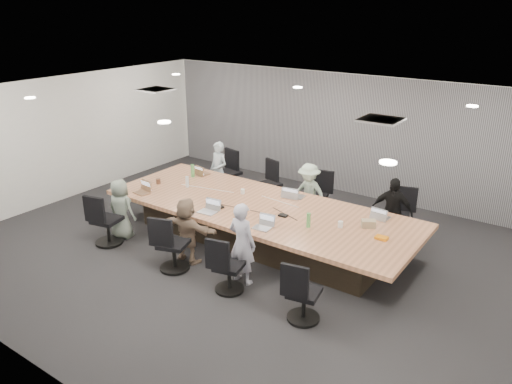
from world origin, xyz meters
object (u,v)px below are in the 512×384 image
Objects in this scene: stapler at (239,214)px; laptop_2 at (295,196)px; chair_0 at (228,176)px; chair_1 at (269,188)px; person_2 at (309,193)px; laptop_6 at (262,228)px; laptop_3 at (381,217)px; snack_packet at (382,238)px; person_3 at (392,211)px; person_5 at (187,230)px; bottle_clear at (187,182)px; chair_6 at (229,270)px; chair_4 at (107,224)px; chair_7 at (304,297)px; person_6 at (242,243)px; laptop_0 at (203,174)px; bottle_green_left at (193,171)px; canvas_bag at (368,224)px; laptop_4 at (142,193)px; chair_5 at (174,248)px; laptop_5 at (207,212)px; person_0 at (219,171)px; bottle_green_right at (309,220)px; mug_brown at (158,181)px; conference_table at (259,222)px; chair_2 at (316,199)px; person_4 at (121,209)px.

laptop_2 is at bearing 65.72° from stapler.
chair_0 is at bearing 121.99° from stapler.
person_2 reaches higher than chair_1.
laptop_6 is 0.69m from stapler.
laptop_6 is at bearing 148.78° from chair_0.
snack_packet reaches higher than laptop_3.
laptop_6 is (0.30, -1.60, 0.00)m from laptop_2.
person_5 is at bearing -141.83° from person_3.
chair_1 is 3.43× the size of bottle_clear.
chair_6 is at bearing 160.89° from person_5.
chair_0 is at bearing 74.09° from chair_4.
person_6 is at bearing 155.09° from chair_7.
laptop_0 is 0.87m from bottle_clear.
laptop_3 is 0.25× the size of person_5.
person_6 is at bearing 143.10° from chair_0.
chair_1 reaches higher than chair_7.
bottle_green_left is 4.18m from canvas_bag.
stapler is 2.26m from canvas_bag.
laptop_0 is 0.93× the size of laptop_3.
person_6 is at bearing -2.89° from laptop_4.
person_6 is (2.67, -3.05, 0.26)m from chair_0.
laptop_5 is at bearing 71.84° from chair_5.
person_0 is at bearing 86.09° from bottle_green_left.
bottle_clear is 1.83m from stapler.
person_5 is 4.71× the size of bottle_green_right.
chair_6 is 0.48m from person_6.
mug_brown is at bearing 164.09° from laptop_6.
stapler reaches higher than snack_packet.
person_6 is 0.55m from laptop_6.
bottle_green_right is 1.12× the size of bottle_clear.
laptop_4 is 0.23× the size of person_6.
chair_0 is 2.84× the size of laptop_3.
bottle_clear reaches higher than conference_table.
person_3 is at bearing 8.60° from person_0.
person_5 reaches higher than laptop_3.
laptop_2 is 2.26m from snack_packet.
chair_5 is 2.73× the size of laptop_6.
chair_2 is 1.82m from person_3.
chair_2 is at bearing -163.83° from chair_1.
laptop_0 reaches higher than chair_7.
mug_brown is 0.48× the size of canvas_bag.
laptop_3 is (4.14, -0.90, 0.32)m from chair_0.
chair_6 is at bearing 165.07° from person_4.
chair_4 reaches higher than laptop_6.
bottle_green_left is at bearing 142.44° from stapler.
mug_brown is at bearing 67.61° from chair_1.
chair_7 reaches higher than conference_table.
laptop_3 is at bearing -121.40° from person_6.
chair_5 is 2.46× the size of laptop_5.
person_5 is (1.71, 0.00, 0.01)m from person_4.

